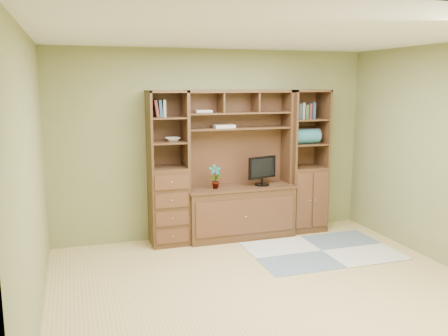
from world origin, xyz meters
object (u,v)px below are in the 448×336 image
object	(u,v)px
center_hutch	(240,165)
right_tower	(306,161)
monitor	(262,166)
left_tower	(168,169)

from	to	relation	value
center_hutch	right_tower	xyz separation A→B (m)	(1.02, 0.04, 0.00)
center_hutch	monitor	size ratio (longest dim) A/B	3.65
center_hutch	right_tower	distance (m)	1.03
monitor	right_tower	bearing A→B (deg)	-10.47
right_tower	monitor	size ratio (longest dim) A/B	3.65
right_tower	left_tower	bearing A→B (deg)	180.00
center_hutch	right_tower	bearing A→B (deg)	2.23
right_tower	monitor	bearing A→B (deg)	-173.99
center_hutch	left_tower	size ratio (longest dim) A/B	1.00
center_hutch	right_tower	size ratio (longest dim) A/B	1.00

